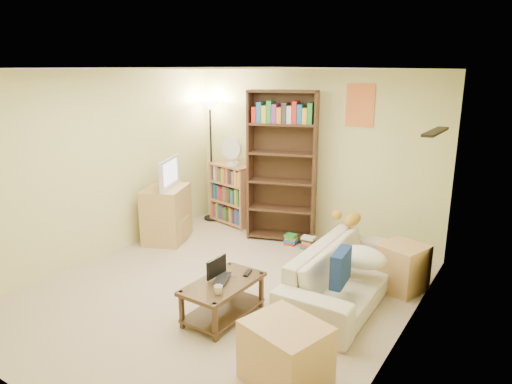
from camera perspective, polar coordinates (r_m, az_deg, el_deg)
room at (r=4.92m, az=-4.54°, el=4.82°), size 4.50×4.54×2.52m
sofa at (r=5.24m, az=11.16°, el=-10.00°), size 2.08×0.89×0.60m
navy_pillow at (r=4.72m, az=10.54°, el=-9.25°), size 0.16×0.40×0.35m
cream_blanket at (r=5.15m, az=13.02°, el=-7.95°), size 0.55×0.39×0.24m
tabby_cat at (r=5.87m, az=11.65°, el=-3.27°), size 0.47×0.18×0.16m
coffee_table at (r=4.82m, az=-4.13°, el=-12.70°), size 0.52×0.91×0.40m
laptop at (r=4.77m, az=-3.70°, el=-10.84°), size 0.47×0.43×0.03m
laptop_screen at (r=4.80m, az=-4.96°, el=-9.30°), size 0.02×0.30×0.20m
mug at (r=4.51m, az=-4.73°, el=-12.07°), size 0.16×0.16×0.08m
tv_remote at (r=4.91m, az=-1.06°, el=-10.08°), size 0.09×0.17×0.02m
tv_stand at (r=6.95m, az=-11.10°, el=-2.70°), size 0.80×0.91×0.82m
television at (r=6.79m, az=-11.36°, el=2.35°), size 0.83×0.65×0.44m
tall_bookshelf at (r=6.69m, az=3.28°, el=3.64°), size 1.05×0.63×2.22m
short_bookshelf at (r=7.55m, az=-3.09°, el=-0.27°), size 0.83×0.48×1.01m
desk_fan at (r=7.32m, az=-3.03°, el=5.16°), size 0.36×0.20×0.46m
floor_lamp at (r=7.58m, az=-5.73°, el=8.23°), size 0.34×0.34×2.01m
side_table at (r=5.62m, az=17.74°, el=-8.94°), size 0.60×0.60×0.55m
end_cabinet at (r=3.93m, az=3.73°, el=-19.48°), size 0.75×0.68×0.53m
book_stacks at (r=6.46m, az=8.98°, el=-6.90°), size 1.35×0.23×0.23m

